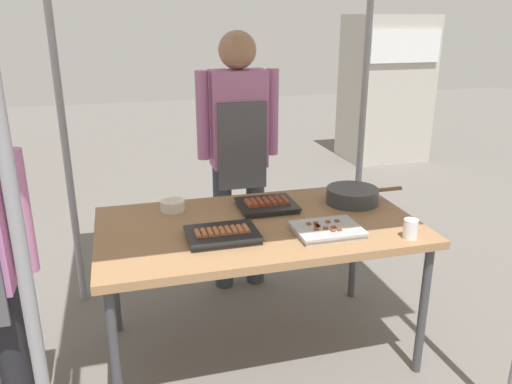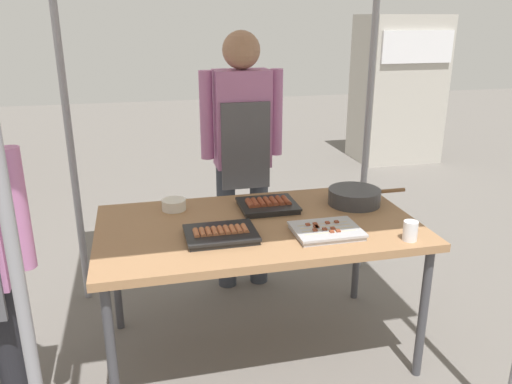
# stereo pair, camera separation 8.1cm
# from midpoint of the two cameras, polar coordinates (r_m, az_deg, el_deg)

# --- Properties ---
(ground_plane) EXTENTS (18.00, 18.00, 0.00)m
(ground_plane) POSITION_cam_midpoint_polar(r_m,az_deg,el_deg) (2.95, -0.56, -17.10)
(ground_plane) COLOR #66605B
(stall_table) EXTENTS (1.60, 0.90, 0.75)m
(stall_table) POSITION_cam_midpoint_polar(r_m,az_deg,el_deg) (2.60, -0.60, -4.58)
(stall_table) COLOR #9E724C
(stall_table) RESTS_ON ground
(tray_grilled_sausages) EXTENTS (0.31, 0.27, 0.05)m
(tray_grilled_sausages) POSITION_cam_midpoint_polar(r_m,az_deg,el_deg) (2.77, 0.37, -1.44)
(tray_grilled_sausages) COLOR black
(tray_grilled_sausages) RESTS_ON stall_table
(tray_meat_skewers) EXTENTS (0.32, 0.25, 0.04)m
(tray_meat_skewers) POSITION_cam_midpoint_polar(r_m,az_deg,el_deg) (2.48, 7.03, -4.23)
(tray_meat_skewers) COLOR #ADADB2
(tray_meat_skewers) RESTS_ON stall_table
(tray_pork_links) EXTENTS (0.33, 0.26, 0.05)m
(tray_pork_links) POSITION_cam_midpoint_polar(r_m,az_deg,el_deg) (2.41, -4.73, -4.76)
(tray_pork_links) COLOR black
(tray_pork_links) RESTS_ON stall_table
(cooking_wok) EXTENTS (0.45, 0.29, 0.09)m
(cooking_wok) POSITION_cam_midpoint_polar(r_m,az_deg,el_deg) (2.88, 9.95, -0.33)
(cooking_wok) COLOR #38383A
(cooking_wok) RESTS_ON stall_table
(condiment_bowl) EXTENTS (0.13, 0.13, 0.06)m
(condiment_bowl) POSITION_cam_midpoint_polar(r_m,az_deg,el_deg) (2.78, -10.12, -1.51)
(condiment_bowl) COLOR silver
(condiment_bowl) RESTS_ON stall_table
(drink_cup_near_edge) EXTENTS (0.07, 0.07, 0.09)m
(drink_cup_near_edge) POSITION_cam_midpoint_polar(r_m,az_deg,el_deg) (2.49, 15.98, -3.98)
(drink_cup_near_edge) COLOR white
(drink_cup_near_edge) RESTS_ON stall_table
(vendor_woman) EXTENTS (0.52, 0.23, 1.66)m
(vendor_woman) POSITION_cam_midpoint_polar(r_m,az_deg,el_deg) (3.21, -2.69, 5.55)
(vendor_woman) COLOR #333842
(vendor_woman) RESTS_ON ground
(neighbor_stall_left) EXTENTS (0.98, 0.76, 1.76)m
(neighbor_stall_left) POSITION_cam_midpoint_polar(r_m,az_deg,el_deg) (6.70, 13.92, 11.15)
(neighbor_stall_left) COLOR #B7B2A8
(neighbor_stall_left) RESTS_ON ground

